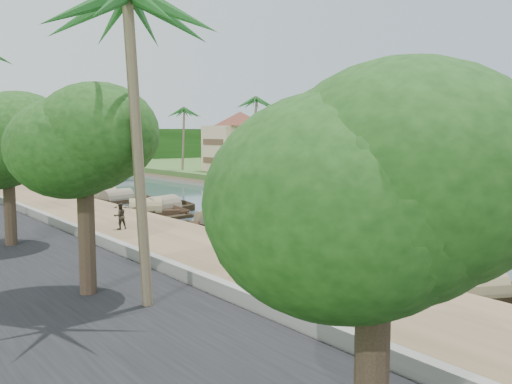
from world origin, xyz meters
TOP-DOWN VIEW (x-y plane):
  - ground at (0.00, 0.00)m, footprint 220.00×220.00m
  - left_bank at (-16.00, 20.00)m, footprint 10.00×180.00m
  - right_bank at (19.00, 20.00)m, footprint 16.00×180.00m
  - retaining_wall at (-20.20, 20.00)m, footprint 0.40×180.00m
  - treeline at (0.00, 100.00)m, footprint 120.00×14.00m
  - bridge at (0.00, 72.00)m, footprint 28.00×4.00m
  - building_mid at (19.99, 14.00)m, footprint 14.11×14.11m
  - building_far at (18.99, 28.00)m, footprint 15.59×15.59m
  - building_distant at (19.99, 48.00)m, footprint 12.62×12.62m
  - sampan_1 at (-9.57, -11.79)m, footprint 6.82×4.24m
  - sampan_2 at (-8.63, -8.26)m, footprint 8.45×2.17m
  - sampan_3 at (-10.14, -4.31)m, footprint 8.82×2.19m
  - sampan_4 at (-10.27, -3.78)m, footprint 6.41×2.35m
  - sampan_5 at (-7.98, 5.83)m, footprint 6.17×1.76m
  - sampan_6 at (-8.82, 9.54)m, footprint 6.72×2.18m
  - sampan_7 at (-8.43, 11.08)m, footprint 6.72×1.83m
  - sampan_8 at (-8.58, 10.20)m, footprint 7.36×3.63m
  - sampan_9 at (-8.09, 20.02)m, footprint 9.58×4.86m
  - sampan_10 at (-9.76, 19.69)m, footprint 8.03×4.91m
  - sampan_11 at (-9.27, 20.39)m, footprint 7.33×2.26m
  - sampan_12 at (-8.34, 29.34)m, footprint 9.08×3.44m
  - sampan_13 at (-8.78, 31.78)m, footprint 7.74×3.79m
  - sampan_15 at (8.97, 5.07)m, footprint 1.83×7.15m
  - sampan_16 at (9.58, 25.41)m, footprint 3.43×8.08m
  - canoe_1 at (-9.02, 2.66)m, footprint 5.11×1.24m
  - canoe_2 at (-9.09, 16.47)m, footprint 5.66×1.92m
  - palm_1 at (16.00, 6.95)m, footprint 3.20×3.20m
  - palm_2 at (15.00, 19.40)m, footprint 3.20×3.20m
  - palm_3 at (16.00, 39.62)m, footprint 3.20×3.20m
  - palm_4 at (-23.00, -8.01)m, footprint 3.20×3.20m
  - palm_7 at (14.00, 55.60)m, footprint 3.20×3.20m
  - tree_0 at (-24.00, -18.95)m, footprint 4.63×4.63m
  - tree_1 at (-24.00, -5.42)m, footprint 4.42×4.42m
  - tree_2 at (-24.00, 5.72)m, footprint 5.52×5.52m
  - tree_6 at (24.00, 30.06)m, footprint 4.05×4.05m
  - person_near at (-13.47, -6.74)m, footprint 0.65×0.67m
  - person_far at (-16.13, 10.19)m, footprint 0.88×0.70m

SIDE VIEW (x-z plane):
  - ground at x=0.00m, z-range 0.00..0.00m
  - canoe_2 at x=-9.09m, z-range -0.31..0.51m
  - canoe_1 at x=-9.02m, z-range -0.31..0.51m
  - left_bank at x=-16.00m, z-range 0.00..0.80m
  - sampan_7 at x=-8.43m, z-range -0.51..1.32m
  - sampan_4 at x=-10.27m, z-range -0.52..1.33m
  - sampan_15 at x=8.97m, z-range -0.56..1.38m
  - sampan_16 at x=9.58m, z-range -0.58..1.40m
  - sampan_6 at x=-8.82m, z-range -0.59..1.41m
  - sampan_5 at x=-7.98m, z-range -0.59..1.42m
  - sampan_1 at x=-9.57m, z-range -0.61..1.44m
  - sampan_11 at x=-9.27m, z-range -0.63..1.46m
  - sampan_13 at x=-8.78m, z-range -0.64..1.46m
  - sampan_12 at x=-8.34m, z-range -0.65..1.48m
  - sampan_2 at x=-8.63m, z-range -0.69..1.52m
  - sampan_10 at x=-9.76m, z-range -0.70..1.53m
  - sampan_8 at x=-8.58m, z-range -0.69..1.53m
  - sampan_3 at x=-10.14m, z-range -0.75..1.59m
  - sampan_9 at x=-8.09m, z-range -0.77..1.61m
  - right_bank at x=19.00m, z-range 0.00..1.20m
  - retaining_wall at x=-20.20m, z-range 0.80..1.90m
  - person_near at x=-13.47m, z-range 0.80..2.35m
  - person_far at x=-16.13m, z-range 0.80..2.56m
  - bridge at x=0.00m, z-range 0.52..2.92m
  - treeline at x=0.00m, z-range 0.00..8.00m
  - building_distant at x=19.99m, z-range 1.28..10.48m
  - building_mid at x=19.99m, z-range 1.28..10.98m
  - tree_0 at x=-24.00m, z-range 2.80..9.58m
  - building_far at x=18.99m, z-range 1.28..11.48m
  - tree_2 at x=-24.00m, z-range 2.88..10.53m
  - tree_6 at x=24.00m, z-range 3.09..10.49m
  - tree_1 at x=-24.00m, z-range 3.14..10.46m
  - palm_1 at x=16.00m, z-range 4.57..14.81m
  - palm_7 at x=14.00m, z-range 5.07..16.37m
  - palm_4 at x=-23.00m, z-range 5.49..17.25m
  - palm_3 at x=16.00m, z-range 5.53..17.80m
  - palm_2 at x=15.00m, z-range 6.32..20.31m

